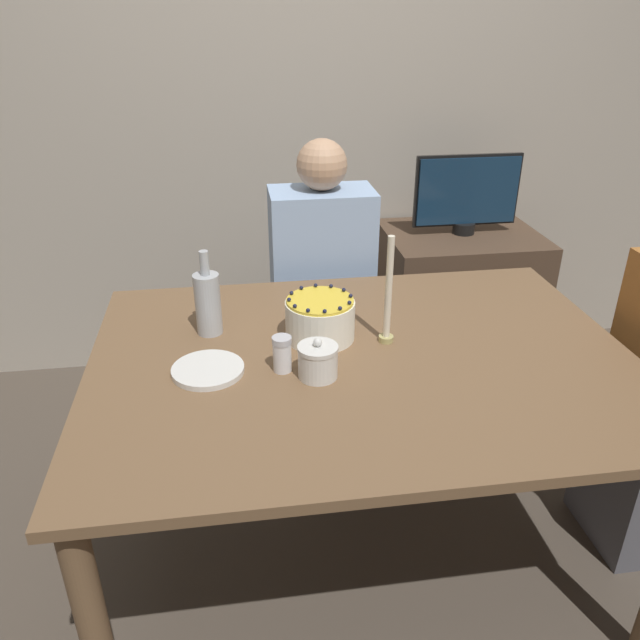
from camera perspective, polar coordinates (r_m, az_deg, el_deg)
name	(u,v)px	position (r m, az deg, el deg)	size (l,w,h in m)	color
ground_plane	(356,546)	(2.27, 3.33, -19.95)	(12.00, 12.00, 0.00)	#4C4238
wall_behind	(302,94)	(2.96, -1.63, 19.92)	(8.00, 0.05, 2.60)	#ADA393
dining_table	(362,383)	(1.85, 3.87, -5.80)	(1.56, 1.14, 0.75)	brown
cake	(320,319)	(1.86, 0.00, 0.11)	(0.21, 0.21, 0.14)	white
sugar_bowl	(318,361)	(1.68, -0.20, -3.77)	(0.11, 0.11, 0.12)	silver
sugar_shaker	(282,354)	(1.71, -3.48, -3.09)	(0.05, 0.05, 0.10)	white
plate_stack	(208,370)	(1.74, -10.21, -4.50)	(0.20, 0.20, 0.02)	silver
candle	(388,299)	(1.82, 6.25, 1.90)	(0.04, 0.04, 0.33)	tan
bottle	(208,302)	(1.91, -10.22, 1.60)	(0.08, 0.08, 0.27)	#B2B7BC
person_man_blue_shirt	(322,310)	(2.57, 0.15, 0.93)	(0.40, 0.34, 1.22)	#595960
side_cabinet	(455,304)	(3.09, 12.26, 1.41)	(0.70, 0.54, 0.72)	#4C3828
tv_monitor	(467,193)	(2.91, 13.30, 11.21)	(0.48, 0.10, 0.36)	black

